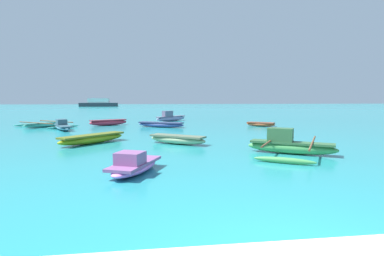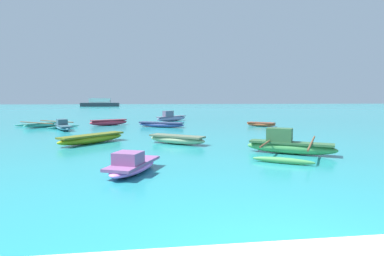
{
  "view_description": "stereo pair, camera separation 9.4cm",
  "coord_description": "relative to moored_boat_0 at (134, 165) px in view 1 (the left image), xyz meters",
  "views": [
    {
      "loc": [
        -1.84,
        -2.78,
        2.08
      ],
      "look_at": [
        0.61,
        15.85,
        0.25
      ],
      "focal_mm": 28.0,
      "sensor_mm": 36.0,
      "label": 1
    },
    {
      "loc": [
        -1.74,
        -2.79,
        2.08
      ],
      "look_at": [
        0.61,
        15.85,
        0.25
      ],
      "focal_mm": 28.0,
      "sensor_mm": 36.0,
      "label": 2
    }
  ],
  "objects": [
    {
      "name": "moored_boat_0",
      "position": [
        0.0,
        0.0,
        0.0
      ],
      "size": [
        1.63,
        2.41,
        0.63
      ],
      "rotation": [
        0.0,
        0.0,
        1.18
      ],
      "color": "#E780E4",
      "rests_on": "ground_plane"
    },
    {
      "name": "moored_boat_1",
      "position": [
        5.67,
        2.24,
        0.09
      ],
      "size": [
        3.78,
        4.4,
        0.97
      ],
      "rotation": [
        0.0,
        0.0,
        -0.56
      ],
      "color": "#47994F",
      "rests_on": "ground_plane"
    },
    {
      "name": "moored_boat_2",
      "position": [
        1.65,
        5.27,
        0.0
      ],
      "size": [
        2.76,
        2.26,
        0.4
      ],
      "rotation": [
        0.0,
        0.0,
        -0.62
      ],
      "color": "#93AE7F",
      "rests_on": "ground_plane"
    },
    {
      "name": "moored_boat_3",
      "position": [
        -5.52,
        12.64,
        0.02
      ],
      "size": [
        2.01,
        3.15,
        0.7
      ],
      "rotation": [
        0.0,
        0.0,
        -1.12
      ],
      "color": "teal",
      "rests_on": "ground_plane"
    },
    {
      "name": "moored_boat_4",
      "position": [
        1.11,
        13.68,
        -0.01
      ],
      "size": [
        3.58,
        2.36,
        0.37
      ],
      "rotation": [
        0.0,
        0.0,
        -0.49
      ],
      "color": "#444F95",
      "rests_on": "ground_plane"
    },
    {
      "name": "moored_boat_5",
      "position": [
        -2.28,
        5.98,
        0.01
      ],
      "size": [
        2.92,
        3.11,
        0.42
      ],
      "rotation": [
        0.0,
        0.0,
        0.83
      ],
      "color": "#899B19",
      "rests_on": "ground_plane"
    },
    {
      "name": "moored_boat_6",
      "position": [
        -2.94,
        15.69,
        0.03
      ],
      "size": [
        2.95,
        1.98,
        0.45
      ],
      "rotation": [
        0.0,
        0.0,
        0.5
      ],
      "color": "#D9324B",
      "rests_on": "ground_plane"
    },
    {
      "name": "moored_boat_7",
      "position": [
        -7.36,
        15.01,
        -0.04
      ],
      "size": [
        4.9,
        4.63,
        0.39
      ],
      "rotation": [
        0.0,
        0.0,
        0.92
      ],
      "color": "#56C9B5",
      "rests_on": "ground_plane"
    },
    {
      "name": "moored_boat_8",
      "position": [
        8.68,
        13.38,
        -0.05
      ],
      "size": [
        2.19,
        1.87,
        0.31
      ],
      "rotation": [
        0.0,
        0.0,
        -0.64
      ],
      "color": "#C1552F",
      "rests_on": "ground_plane"
    },
    {
      "name": "moored_boat_9",
      "position": [
        2.18,
        19.64,
        0.12
      ],
      "size": [
        3.13,
        2.98,
        0.98
      ],
      "rotation": [
        0.0,
        0.0,
        0.75
      ],
      "color": "#A393C6",
      "rests_on": "ground_plane"
    },
    {
      "name": "distant_ferry",
      "position": [
        -14.26,
        77.06,
        0.69
      ],
      "size": [
        10.21,
        2.25,
        2.25
      ],
      "color": "#2D333D",
      "rests_on": "ground_plane"
    }
  ]
}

